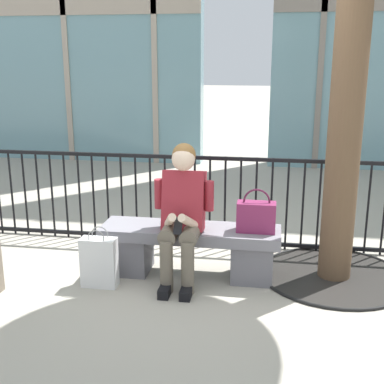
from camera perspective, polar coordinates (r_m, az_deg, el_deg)
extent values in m
plane|color=#A8A091|center=(4.67, -0.20, -9.25)|extent=(60.00, 60.00, 0.00)
cube|color=slate|center=(4.52, -0.20, -4.62)|extent=(1.60, 0.44, 0.10)
cube|color=slate|center=(4.71, -6.98, -6.79)|extent=(0.36, 0.37, 0.35)
cube|color=slate|center=(4.54, 6.84, -7.64)|extent=(0.36, 0.37, 0.35)
cylinder|color=#6B6051|center=(4.35, -2.40, -4.44)|extent=(0.15, 0.40, 0.15)
cylinder|color=#6B6051|center=(4.26, -2.91, -8.44)|extent=(0.11, 0.11, 0.45)
cube|color=black|center=(4.28, -3.04, -11.03)|extent=(0.09, 0.22, 0.08)
cylinder|color=#6B6051|center=(4.32, -0.05, -4.57)|extent=(0.15, 0.40, 0.15)
cylinder|color=#6B6051|center=(4.23, -0.49, -8.61)|extent=(0.11, 0.11, 0.45)
cube|color=black|center=(4.25, -0.63, -11.21)|extent=(0.09, 0.22, 0.08)
cube|color=maroon|center=(4.39, -0.92, -0.95)|extent=(0.36, 0.30, 0.55)
cylinder|color=maroon|center=(4.42, -3.73, -0.20)|extent=(0.08, 0.08, 0.26)
cylinder|color=beige|center=(4.23, -2.50, -3.28)|extent=(0.16, 0.28, 0.20)
cylinder|color=maroon|center=(4.34, 1.94, -0.44)|extent=(0.08, 0.08, 0.26)
cylinder|color=beige|center=(4.21, -0.36, -3.39)|extent=(0.16, 0.28, 0.20)
cube|color=black|center=(4.17, -1.59, -3.85)|extent=(0.07, 0.10, 0.13)
sphere|color=beige|center=(4.28, -0.98, 3.74)|extent=(0.20, 0.20, 0.20)
sphere|color=olive|center=(4.31, -0.91, 4.21)|extent=(0.20, 0.20, 0.20)
cube|color=#7A234C|center=(4.39, 7.26, -2.82)|extent=(0.33, 0.16, 0.26)
torus|color=#49152D|center=(4.35, 7.32, -1.12)|extent=(0.23, 0.02, 0.23)
cube|color=white|center=(4.43, -10.44, -7.83)|extent=(0.31, 0.14, 0.43)
torus|color=slate|center=(4.30, -10.80, -5.16)|extent=(0.15, 0.01, 0.15)
torus|color=slate|center=(4.39, -10.38, -4.74)|extent=(0.15, 0.01, 0.15)
cylinder|color=black|center=(5.87, -19.70, -0.06)|extent=(0.02, 0.02, 0.95)
cylinder|color=black|center=(5.80, -18.34, -0.12)|extent=(0.02, 0.02, 0.95)
cylinder|color=black|center=(5.73, -16.95, -0.19)|extent=(0.02, 0.02, 0.95)
cylinder|color=black|center=(5.66, -15.53, -0.26)|extent=(0.02, 0.02, 0.95)
cylinder|color=black|center=(5.60, -14.07, -0.33)|extent=(0.02, 0.02, 0.95)
cylinder|color=black|center=(5.54, -12.58, -0.40)|extent=(0.02, 0.02, 0.95)
cylinder|color=black|center=(5.49, -11.06, -0.47)|extent=(0.02, 0.02, 0.95)
cylinder|color=black|center=(5.44, -9.51, -0.55)|extent=(0.02, 0.02, 0.95)
cylinder|color=black|center=(5.39, -7.94, -0.62)|extent=(0.02, 0.02, 0.95)
cylinder|color=black|center=(5.35, -6.33, -0.70)|extent=(0.02, 0.02, 0.95)
cylinder|color=black|center=(5.31, -4.70, -0.77)|extent=(0.02, 0.02, 0.95)
cylinder|color=black|center=(5.27, -3.05, -0.85)|extent=(0.02, 0.02, 0.95)
cylinder|color=black|center=(5.24, -1.38, -0.93)|extent=(0.02, 0.02, 0.95)
cylinder|color=black|center=(5.22, 0.31, -1.00)|extent=(0.02, 0.02, 0.95)
cylinder|color=black|center=(5.19, 2.02, -1.08)|extent=(0.02, 0.02, 0.95)
cylinder|color=black|center=(5.18, 3.74, -1.16)|extent=(0.02, 0.02, 0.95)
cylinder|color=black|center=(5.17, 5.47, -1.23)|extent=(0.02, 0.02, 0.95)
cylinder|color=black|center=(5.16, 7.20, -1.31)|extent=(0.02, 0.02, 0.95)
cylinder|color=black|center=(5.16, 8.94, -1.38)|extent=(0.02, 0.02, 0.95)
cylinder|color=black|center=(5.16, 10.68, -1.45)|extent=(0.02, 0.02, 0.95)
cylinder|color=black|center=(5.17, 12.41, -1.52)|extent=(0.02, 0.02, 0.95)
cylinder|color=black|center=(5.18, 14.14, -1.59)|extent=(0.02, 0.02, 0.95)
cylinder|color=black|center=(5.20, 15.86, -1.66)|extent=(0.02, 0.02, 0.95)
cylinder|color=black|center=(5.22, 17.56, -1.73)|extent=(0.02, 0.02, 0.95)
cylinder|color=black|center=(5.24, 19.25, -1.79)|extent=(0.02, 0.02, 0.95)
cube|color=black|center=(5.34, 1.14, -5.43)|extent=(7.67, 0.04, 0.04)
cube|color=black|center=(5.10, 1.19, 3.89)|extent=(7.67, 0.04, 0.04)
cylinder|color=black|center=(4.79, 15.68, -9.08)|extent=(1.30, 1.30, 0.01)
torus|color=black|center=(4.79, 15.69, -9.01)|extent=(1.33, 1.33, 0.03)
cylinder|color=brown|center=(4.40, 17.28, 11.53)|extent=(0.29, 0.29, 3.40)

